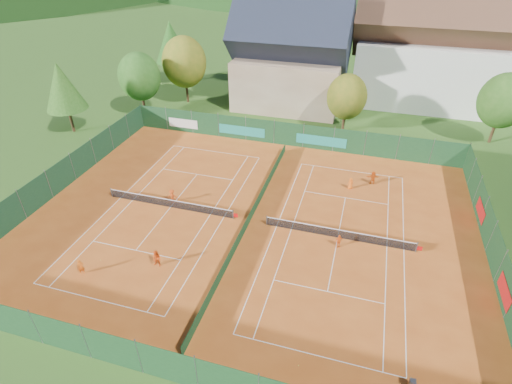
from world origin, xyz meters
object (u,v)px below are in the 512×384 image
object	(u,v)px
chalet	(291,59)
player_left_mid	(157,259)
player_left_near	(81,267)
player_left_far	(172,196)
player_right_near	(339,241)
player_right_far_b	(373,178)
ball_hopper	(413,382)
player_right_far_a	(351,183)
hotel_block_a	(429,53)

from	to	relation	value
chalet	player_left_mid	bearing A→B (deg)	-93.57
player_left_near	player_left_mid	distance (m)	5.75
chalet	player_left_near	xyz separation A→B (m)	(-7.56, -39.92, -5.94)
player_left_near	player_left_far	size ratio (longest dim) A/B	0.95
player_right_near	player_right_far_b	distance (m)	11.24
ball_hopper	player_right_near	distance (m)	12.56
player_right_near	player_right_far_b	xyz separation A→B (m)	(2.25, 11.01, 0.11)
player_right_near	player_right_far_b	bearing A→B (deg)	47.62
player_left_mid	player_right_near	world-z (taller)	player_left_mid
player_right_far_a	ball_hopper	bearing A→B (deg)	74.15
player_left_mid	player_left_near	bearing A→B (deg)	-152.97
player_left_mid	ball_hopper	bearing A→B (deg)	-12.29
player_left_mid	player_right_far_a	bearing A→B (deg)	51.33
chalet	ball_hopper	bearing A→B (deg)	-68.49
player_left_near	player_right_near	xyz separation A→B (m)	(18.70, 8.76, -0.06)
player_right_far_a	player_left_mid	bearing A→B (deg)	18.49
player_right_far_b	player_right_near	bearing A→B (deg)	65.40
player_left_near	player_right_far_b	size ratio (longest dim) A/B	0.93
player_right_near	player_right_far_b	world-z (taller)	player_right_far_b
ball_hopper	player_left_near	size ratio (longest dim) A/B	0.58
player_left_near	player_right_far_b	world-z (taller)	player_right_far_b
player_left_far	player_right_far_b	size ratio (longest dim) A/B	0.97
chalet	player_left_mid	xyz separation A→B (m)	(-2.34, -37.50, -5.86)
player_right_far_b	player_right_far_a	bearing A→B (deg)	24.19
player_left_mid	player_left_far	world-z (taller)	player_left_mid
chalet	player_right_far_a	world-z (taller)	chalet
hotel_block_a	ball_hopper	bearing A→B (deg)	-92.70
hotel_block_a	player_left_far	bearing A→B (deg)	-124.48
player_right_far_b	player_left_mid	bearing A→B (deg)	34.76
player_left_mid	player_right_near	xyz separation A→B (m)	(13.48, 6.34, -0.13)
chalet	player_right_far_b	size ratio (longest dim) A/B	10.93
chalet	player_right_far_a	bearing A→B (deg)	-62.66
player_left_far	player_right_near	distance (m)	16.40
ball_hopper	player_right_near	world-z (taller)	player_right_near
hotel_block_a	ball_hopper	distance (m)	48.95
hotel_block_a	player_right_far_a	world-z (taller)	hotel_block_a
player_left_mid	player_right_far_b	xyz separation A→B (m)	(15.73, 17.35, -0.02)
player_left_mid	player_right_far_b	size ratio (longest dim) A/B	1.03
ball_hopper	hotel_block_a	bearing A→B (deg)	87.30
player_left_far	player_right_near	size ratio (longest dim) A/B	1.15
chalet	hotel_block_a	distance (m)	19.94
player_right_far_a	player_right_near	bearing A→B (deg)	58.64
player_right_far_a	player_right_far_b	bearing A→B (deg)	-173.44
player_right_far_b	player_left_near	bearing A→B (deg)	30.30
player_left_mid	player_left_far	distance (m)	8.80
chalet	player_right_near	size ratio (longest dim) A/B	12.86
player_right_near	player_right_far_a	size ratio (longest dim) A/B	0.98
player_left_mid	player_left_far	bearing A→B (deg)	110.71
chalet	hotel_block_a	size ratio (longest dim) A/B	0.75
ball_hopper	player_left_mid	distance (m)	19.68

